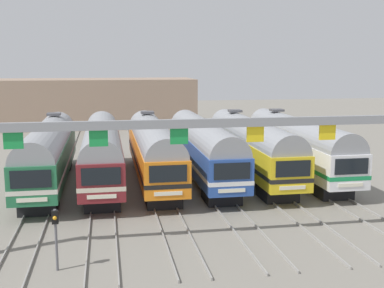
{
  "coord_description": "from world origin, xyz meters",
  "views": [
    {
      "loc": [
        -5.51,
        -37.13,
        9.26
      ],
      "look_at": [
        1.6,
        2.91,
        2.41
      ],
      "focal_mm": 45.59,
      "sensor_mm": 36.0,
      "label": 1
    }
  ],
  "objects_px": {
    "commuter_train_maroon": "(102,150)",
    "commuter_train_orange": "(153,148)",
    "commuter_train_green": "(48,151)",
    "commuter_train_yellow": "(251,145)",
    "yard_signal_mast": "(56,228)",
    "commuter_train_blue": "(203,146)",
    "commuter_train_white": "(297,144)",
    "catenary_gantry": "(218,141)"
  },
  "relations": [
    {
      "from": "commuter_train_maroon",
      "to": "commuter_train_orange",
      "type": "distance_m",
      "value": 3.93
    },
    {
      "from": "commuter_train_orange",
      "to": "commuter_train_green",
      "type": "bearing_deg",
      "value": 180.0
    },
    {
      "from": "commuter_train_maroon",
      "to": "commuter_train_yellow",
      "type": "relative_size",
      "value": 1.0
    },
    {
      "from": "commuter_train_orange",
      "to": "yard_signal_mast",
      "type": "distance_m",
      "value": 16.8
    },
    {
      "from": "commuter_train_orange",
      "to": "commuter_train_yellow",
      "type": "bearing_deg",
      "value": 0.0
    },
    {
      "from": "commuter_train_blue",
      "to": "commuter_train_white",
      "type": "relative_size",
      "value": 1.0
    },
    {
      "from": "commuter_train_orange",
      "to": "commuter_train_yellow",
      "type": "height_order",
      "value": "same"
    },
    {
      "from": "catenary_gantry",
      "to": "yard_signal_mast",
      "type": "distance_m",
      "value": 8.83
    },
    {
      "from": "commuter_train_green",
      "to": "commuter_train_white",
      "type": "distance_m",
      "value": 19.66
    },
    {
      "from": "commuter_train_blue",
      "to": "yard_signal_mast",
      "type": "xyz_separation_m",
      "value": [
        -9.83,
        -15.71,
        -0.69
      ]
    },
    {
      "from": "commuter_train_orange",
      "to": "catenary_gantry",
      "type": "distance_m",
      "value": 13.9
    },
    {
      "from": "commuter_train_green",
      "to": "commuter_train_yellow",
      "type": "xyz_separation_m",
      "value": [
        15.72,
        0.0,
        0.0
      ]
    },
    {
      "from": "commuter_train_green",
      "to": "catenary_gantry",
      "type": "xyz_separation_m",
      "value": [
        9.83,
        -13.5,
        2.64
      ]
    },
    {
      "from": "commuter_train_blue",
      "to": "yard_signal_mast",
      "type": "distance_m",
      "value": 18.55
    },
    {
      "from": "commuter_train_blue",
      "to": "commuter_train_yellow",
      "type": "height_order",
      "value": "commuter_train_yellow"
    },
    {
      "from": "commuter_train_yellow",
      "to": "catenary_gantry",
      "type": "xyz_separation_m",
      "value": [
        -5.9,
        -13.5,
        2.64
      ]
    },
    {
      "from": "commuter_train_orange",
      "to": "yard_signal_mast",
      "type": "bearing_deg",
      "value": -110.56
    },
    {
      "from": "commuter_train_green",
      "to": "yard_signal_mast",
      "type": "relative_size",
      "value": 6.34
    },
    {
      "from": "commuter_train_maroon",
      "to": "catenary_gantry",
      "type": "height_order",
      "value": "catenary_gantry"
    },
    {
      "from": "catenary_gantry",
      "to": "yard_signal_mast",
      "type": "xyz_separation_m",
      "value": [
        -7.86,
        -2.22,
        -3.34
      ]
    },
    {
      "from": "commuter_train_maroon",
      "to": "commuter_train_blue",
      "type": "xyz_separation_m",
      "value": [
        7.86,
        0.0,
        0.0
      ]
    },
    {
      "from": "commuter_train_yellow",
      "to": "commuter_train_white",
      "type": "height_order",
      "value": "same"
    },
    {
      "from": "commuter_train_white",
      "to": "commuter_train_blue",
      "type": "bearing_deg",
      "value": -179.97
    },
    {
      "from": "commuter_train_maroon",
      "to": "catenary_gantry",
      "type": "xyz_separation_m",
      "value": [
        5.9,
        -13.49,
        2.65
      ]
    },
    {
      "from": "commuter_train_orange",
      "to": "commuter_train_maroon",
      "type": "bearing_deg",
      "value": -179.94
    },
    {
      "from": "commuter_train_orange",
      "to": "catenary_gantry",
      "type": "xyz_separation_m",
      "value": [
        1.97,
        -13.5,
        2.64
      ]
    },
    {
      "from": "commuter_train_orange",
      "to": "commuter_train_blue",
      "type": "relative_size",
      "value": 1.0
    },
    {
      "from": "catenary_gantry",
      "to": "commuter_train_blue",
      "type": "bearing_deg",
      "value": 81.71
    },
    {
      "from": "commuter_train_green",
      "to": "commuter_train_blue",
      "type": "relative_size",
      "value": 1.0
    },
    {
      "from": "commuter_train_green",
      "to": "commuter_train_white",
      "type": "xyz_separation_m",
      "value": [
        19.66,
        0.0,
        0.0
      ]
    },
    {
      "from": "commuter_train_yellow",
      "to": "commuter_train_blue",
      "type": "bearing_deg",
      "value": -179.94
    },
    {
      "from": "commuter_train_orange",
      "to": "commuter_train_yellow",
      "type": "distance_m",
      "value": 7.86
    },
    {
      "from": "commuter_train_yellow",
      "to": "catenary_gantry",
      "type": "distance_m",
      "value": 14.97
    },
    {
      "from": "commuter_train_green",
      "to": "commuter_train_blue",
      "type": "height_order",
      "value": "commuter_train_green"
    },
    {
      "from": "commuter_train_green",
      "to": "commuter_train_orange",
      "type": "distance_m",
      "value": 7.86
    },
    {
      "from": "commuter_train_blue",
      "to": "yard_signal_mast",
      "type": "height_order",
      "value": "commuter_train_blue"
    },
    {
      "from": "commuter_train_maroon",
      "to": "commuter_train_blue",
      "type": "bearing_deg",
      "value": 0.0
    },
    {
      "from": "commuter_train_yellow",
      "to": "commuter_train_white",
      "type": "xyz_separation_m",
      "value": [
        3.93,
        0.0,
        0.0
      ]
    },
    {
      "from": "commuter_train_maroon",
      "to": "commuter_train_yellow",
      "type": "distance_m",
      "value": 11.79
    },
    {
      "from": "commuter_train_blue",
      "to": "commuter_train_yellow",
      "type": "xyz_separation_m",
      "value": [
        3.93,
        0.0,
        0.0
      ]
    },
    {
      "from": "commuter_train_orange",
      "to": "commuter_train_yellow",
      "type": "xyz_separation_m",
      "value": [
        7.86,
        0.0,
        0.0
      ]
    },
    {
      "from": "commuter_train_maroon",
      "to": "commuter_train_yellow",
      "type": "bearing_deg",
      "value": 0.02
    }
  ]
}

